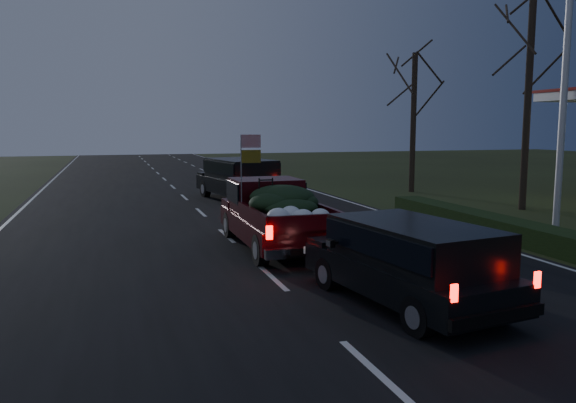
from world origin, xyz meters
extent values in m
plane|color=black|center=(0.00, 0.00, 0.00)|extent=(120.00, 120.00, 0.00)
cube|color=black|center=(0.00, 0.00, 0.01)|extent=(14.00, 120.00, 0.02)
cube|color=black|center=(7.80, 3.00, 0.30)|extent=(1.00, 10.00, 0.60)
cylinder|color=silver|center=(9.50, 2.00, 4.50)|extent=(0.20, 0.20, 9.00)
cylinder|color=black|center=(12.50, 7.00, 4.25)|extent=(0.28, 0.28, 8.50)
cylinder|color=black|center=(11.50, 14.00, 3.50)|extent=(0.28, 0.28, 7.00)
cube|color=#37070C|center=(0.94, 3.06, 0.61)|extent=(2.05, 5.07, 0.56)
cube|color=#37070C|center=(0.95, 3.97, 1.37)|extent=(1.88, 1.63, 0.91)
cube|color=black|center=(0.95, 3.97, 1.47)|extent=(1.98, 1.53, 0.56)
cube|color=#37070C|center=(0.93, 1.74, 0.91)|extent=(1.89, 2.84, 0.06)
ellipsoid|color=black|center=(0.99, 2.25, 1.37)|extent=(1.63, 1.83, 0.61)
cylinder|color=gray|center=(0.03, 3.06, 2.07)|extent=(0.03, 0.03, 2.02)
cube|color=red|center=(0.30, 3.06, 2.91)|extent=(0.53, 0.02, 0.34)
cube|color=gold|center=(0.30, 3.06, 2.51)|extent=(0.53, 0.02, 0.34)
cube|color=black|center=(2.24, 13.39, 0.69)|extent=(3.08, 5.60, 0.66)
cube|color=black|center=(2.29, 13.11, 1.44)|extent=(2.70, 4.17, 0.88)
cube|color=black|center=(2.29, 13.11, 1.53)|extent=(2.79, 4.08, 0.53)
cube|color=black|center=(1.83, -2.50, 0.57)|extent=(2.44, 4.65, 0.55)
cube|color=black|center=(1.87, -2.73, 1.20)|extent=(2.17, 3.44, 0.74)
cube|color=black|center=(1.87, -2.73, 1.28)|extent=(2.25, 3.37, 0.44)
cube|color=black|center=(0.64, -1.78, 1.09)|extent=(0.12, 0.21, 0.15)
camera|label=1|loc=(-3.29, -11.47, 3.26)|focal=35.00mm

